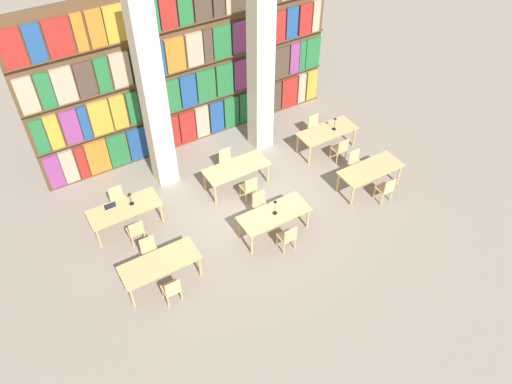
{
  "coord_description": "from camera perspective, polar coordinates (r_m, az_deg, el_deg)",
  "views": [
    {
      "loc": [
        -5.37,
        -9.05,
        10.65
      ],
      "look_at": [
        0.0,
        -0.11,
        0.69
      ],
      "focal_mm": 35.0,
      "sensor_mm": 36.0,
      "label": 1
    }
  ],
  "objects": [
    {
      "name": "chair_3",
      "position": [
        14.33,
        0.52,
        -1.51
      ],
      "size": [
        0.42,
        0.4,
        0.88
      ],
      "rotation": [
        0.0,
        0.0,
        3.14
      ],
      "color": "tan",
      "rests_on": "ground_plane"
    },
    {
      "name": "chair_11",
      "position": [
        17.34,
        6.73,
        7.44
      ],
      "size": [
        0.42,
        0.4,
        0.88
      ],
      "rotation": [
        0.0,
        0.0,
        3.14
      ],
      "color": "tan",
      "rests_on": "ground_plane"
    },
    {
      "name": "reading_table_3",
      "position": [
        14.39,
        -14.79,
        -2.0
      ],
      "size": [
        2.01,
        0.84,
        0.77
      ],
      "color": "tan",
      "rests_on": "ground_plane"
    },
    {
      "name": "chair_1",
      "position": [
        13.48,
        -12.03,
        -6.63
      ],
      "size": [
        0.42,
        0.4,
        0.88
      ],
      "rotation": [
        0.0,
        0.0,
        3.14
      ],
      "color": "tan",
      "rests_on": "ground_plane"
    },
    {
      "name": "desk_lamp_0",
      "position": [
        13.47,
        2.21,
        -1.44
      ],
      "size": [
        0.14,
        0.14,
        0.5
      ],
      "color": "black",
      "rests_on": "reading_table_1"
    },
    {
      "name": "desk_lamp_2",
      "position": [
        16.63,
        9.01,
        7.98
      ],
      "size": [
        0.14,
        0.14,
        0.47
      ],
      "color": "black",
      "rests_on": "reading_table_5"
    },
    {
      "name": "reading_table_5",
      "position": [
        16.77,
        8.12,
        6.72
      ],
      "size": [
        2.01,
        0.84,
        0.77
      ],
      "color": "tan",
      "rests_on": "ground_plane"
    },
    {
      "name": "chair_8",
      "position": [
        14.87,
        -0.78,
        0.54
      ],
      "size": [
        0.42,
        0.4,
        0.88
      ],
      "color": "tan",
      "rests_on": "ground_plane"
    },
    {
      "name": "chair_7",
      "position": [
        15.04,
        -15.48,
        -0.85
      ],
      "size": [
        0.42,
        0.4,
        0.88
      ],
      "rotation": [
        0.0,
        0.0,
        3.14
      ],
      "color": "tan",
      "rests_on": "ground_plane"
    },
    {
      "name": "chair_5",
      "position": [
        16.03,
        11.31,
        3.33
      ],
      "size": [
        0.42,
        0.4,
        0.88
      ],
      "rotation": [
        0.0,
        0.0,
        3.14
      ],
      "color": "tan",
      "rests_on": "ground_plane"
    },
    {
      "name": "chair_0",
      "position": [
        12.62,
        -9.59,
        -10.92
      ],
      "size": [
        0.42,
        0.4,
        0.88
      ],
      "color": "tan",
      "rests_on": "ground_plane"
    },
    {
      "name": "reading_table_1",
      "position": [
        13.78,
        2.08,
        -2.69
      ],
      "size": [
        2.01,
        0.84,
        0.77
      ],
      "color": "tan",
      "rests_on": "ground_plane"
    },
    {
      "name": "laptop",
      "position": [
        14.42,
        -16.38,
        -1.56
      ],
      "size": [
        0.32,
        0.22,
        0.21
      ],
      "rotation": [
        0.0,
        0.0,
        3.14
      ],
      "color": "silver",
      "rests_on": "reading_table_3"
    },
    {
      "name": "bookshelf_bank",
      "position": [
        16.2,
        -7.62,
        13.46
      ],
      "size": [
        10.2,
        0.35,
        5.5
      ],
      "color": "brown",
      "rests_on": "ground_plane"
    },
    {
      "name": "chair_10",
      "position": [
        16.49,
        9.6,
        4.9
      ],
      "size": [
        0.42,
        0.4,
        0.88
      ],
      "color": "tan",
      "rests_on": "ground_plane"
    },
    {
      "name": "chair_4",
      "position": [
        15.32,
        14.61,
        0.36
      ],
      "size": [
        0.42,
        0.4,
        0.88
      ],
      "color": "tan",
      "rests_on": "ground_plane"
    },
    {
      "name": "chair_6",
      "position": [
        14.05,
        -13.58,
        -4.32
      ],
      "size": [
        0.42,
        0.4,
        0.88
      ],
      "color": "tan",
      "rests_on": "ground_plane"
    },
    {
      "name": "reading_table_4",
      "position": [
        15.18,
        -2.25,
        2.62
      ],
      "size": [
        2.01,
        0.84,
        0.77
      ],
      "color": "tan",
      "rests_on": "ground_plane"
    },
    {
      "name": "pillar_left",
      "position": [
        14.33,
        -11.68,
        10.47
      ],
      "size": [
        0.63,
        0.63,
        6.0
      ],
      "color": "silver",
      "rests_on": "ground_plane"
    },
    {
      "name": "chair_2",
      "position": [
        13.53,
        3.64,
        -5.14
      ],
      "size": [
        0.42,
        0.4,
        0.88
      ],
      "color": "tan",
      "rests_on": "ground_plane"
    },
    {
      "name": "chair_9",
      "position": [
        15.8,
        -3.38,
        3.54
      ],
      "size": [
        0.42,
        0.4,
        0.88
      ],
      "rotation": [
        0.0,
        0.0,
        3.14
      ],
      "color": "tan",
      "rests_on": "ground_plane"
    },
    {
      "name": "reading_table_0",
      "position": [
        12.88,
        -10.92,
        -8.13
      ],
      "size": [
        2.01,
        0.84,
        0.77
      ],
      "color": "tan",
      "rests_on": "ground_plane"
    },
    {
      "name": "desk_lamp_1",
      "position": [
        14.19,
        -14.21,
        -0.5
      ],
      "size": [
        0.14,
        0.14,
        0.43
      ],
      "color": "black",
      "rests_on": "reading_table_3"
    },
    {
      "name": "reading_table_2",
      "position": [
        15.51,
        12.94,
        2.39
      ],
      "size": [
        2.01,
        0.84,
        0.77
      ],
      "color": "tan",
      "rests_on": "ground_plane"
    },
    {
      "name": "pillar_center",
      "position": [
        15.59,
        0.54,
        14.3
      ],
      "size": [
        0.63,
        0.63,
        6.0
      ],
      "color": "silver",
      "rests_on": "ground_plane"
    },
    {
      "name": "ground_plane",
      "position": [
        14.97,
        -0.22,
        -1.66
      ],
      "size": [
        40.0,
        40.0,
        0.0
      ],
      "primitive_type": "plane",
      "color": "gray"
    }
  ]
}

